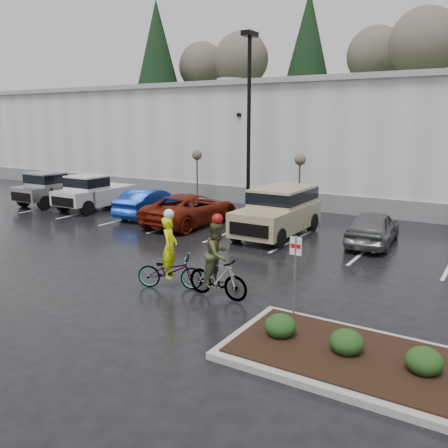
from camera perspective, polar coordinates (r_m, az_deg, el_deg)
The scene contains 20 objects.
ground at distance 13.77m, azimuth -6.83°, elevation -8.53°, with size 120.00×120.00×0.00m, color black.
warehouse at distance 33.03m, azimuth 17.77°, elevation 9.63°, with size 60.50×15.50×7.20m.
wooded_ridge at distance 55.63m, azimuth 23.67°, elevation 9.40°, with size 80.00×25.00×6.00m, color #22441C.
lamppost at distance 25.12m, azimuth 3.02°, elevation 14.16°, with size 0.50×1.00×9.22m.
sapling_west at distance 28.16m, azimuth -3.27°, elevation 7.94°, with size 0.60×0.60×3.20m.
sapling_mid at distance 25.02m, azimuth 9.13°, elevation 7.25°, with size 0.60×0.60×3.20m.
curb_island at distance 10.27m, azimuth 22.77°, elevation -16.62°, with size 8.00×3.00×0.15m, color gray.
mulch_bed at distance 10.23m, azimuth 22.81°, elevation -16.15°, with size 7.60×2.60×0.04m, color black.
shrub_a at distance 10.86m, azimuth 6.80°, elevation -12.07°, with size 0.70×0.70×0.52m, color #133814.
shrub_b at distance 10.39m, azimuth 14.53°, elevation -13.58°, with size 0.70×0.70×0.52m, color #133814.
shrub_c at distance 10.12m, azimuth 22.93°, elevation -14.94°, with size 0.70×0.70×0.52m, color #133814.
fire_lane_sign at distance 11.61m, azimuth 8.54°, elevation -5.24°, with size 0.30×0.05×2.20m.
pickup_silver at distance 29.96m, azimuth -19.24°, elevation 4.18°, with size 2.10×5.20×1.96m, color #979B9E, non-canonical shape.
pickup_white at distance 27.62m, azimuth -14.76°, elevation 3.82°, with size 2.10×5.20×1.96m, color silver, non-canonical shape.
car_blue at distance 24.85m, azimuth -8.83°, elevation 2.58°, with size 1.54×4.42×1.46m, color #0D2E95.
car_red at distance 22.66m, azimuth -4.02°, elevation 1.80°, with size 2.48×5.37×1.49m, color maroon.
suv_tan at distance 20.45m, azimuth 6.40°, elevation 1.41°, with size 2.20×5.10×2.06m, color tan, non-canonical shape.
car_grey at distance 19.85m, azimuth 17.50°, elevation -0.40°, with size 1.65×4.11×1.40m, color #5D6062.
cyclist_hivis at distance 14.10m, azimuth -6.50°, elevation -4.83°, with size 2.09×1.41×2.40m.
cyclist_olive at distance 13.25m, azimuth -0.77°, elevation -5.27°, with size 1.87×0.90×2.41m.
Camera 1 is at (8.09, -10.01, 4.89)m, focal length 38.00 mm.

